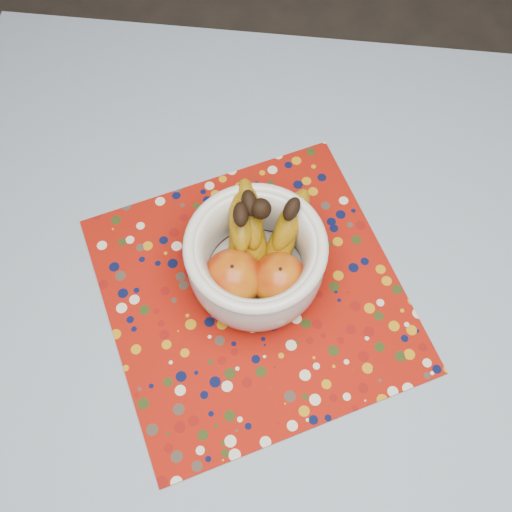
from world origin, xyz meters
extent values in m
plane|color=#2D2826|center=(0.00, 0.00, 0.00)|extent=(4.00, 4.00, 0.00)
cube|color=brown|center=(0.00, 0.00, 0.73)|extent=(1.20, 1.20, 0.04)
cylinder|color=brown|center=(-0.53, 0.53, 0.35)|extent=(0.06, 0.06, 0.71)
cube|color=#617CA2|center=(0.00, 0.00, 0.76)|extent=(1.32, 1.32, 0.01)
cube|color=maroon|center=(-0.09, 0.11, 0.76)|extent=(0.60, 0.60, 0.00)
cylinder|color=silver|center=(-0.09, 0.14, 0.77)|extent=(0.10, 0.10, 0.01)
cylinder|color=silver|center=(-0.09, 0.14, 0.78)|extent=(0.15, 0.15, 0.01)
torus|color=silver|center=(-0.09, 0.14, 0.88)|extent=(0.21, 0.21, 0.02)
ellipsoid|color=maroon|center=(-0.12, 0.11, 0.83)|extent=(0.09, 0.09, 0.08)
ellipsoid|color=maroon|center=(-0.05, 0.12, 0.82)|extent=(0.08, 0.08, 0.08)
sphere|color=black|center=(-0.09, 0.19, 0.90)|extent=(0.03, 0.03, 0.03)
camera|label=1|loc=(-0.05, -0.23, 1.63)|focal=42.00mm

